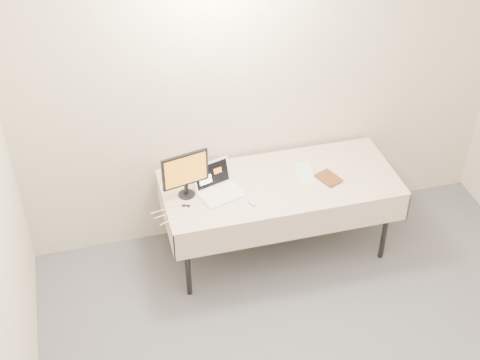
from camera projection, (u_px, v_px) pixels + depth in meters
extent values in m
cube|color=beige|center=(266.00, 86.00, 5.23)|extent=(4.00, 0.10, 2.70)
cylinder|color=black|center=(188.00, 262.00, 5.10)|extent=(0.04, 0.04, 0.69)
cylinder|color=black|center=(386.00, 226.00, 5.43)|extent=(0.04, 0.04, 0.69)
cylinder|color=black|center=(174.00, 214.00, 5.55)|extent=(0.04, 0.04, 0.69)
cylinder|color=black|center=(357.00, 183.00, 5.88)|extent=(0.04, 0.04, 0.69)
cube|color=gray|center=(280.00, 184.00, 5.27)|extent=(1.80, 0.75, 0.04)
cube|color=beige|center=(280.00, 182.00, 5.25)|extent=(1.86, 0.81, 0.01)
cube|color=beige|center=(296.00, 227.00, 5.02)|extent=(1.86, 0.01, 0.25)
cube|color=beige|center=(265.00, 166.00, 5.64)|extent=(1.86, 0.01, 0.25)
cube|color=beige|center=(165.00, 214.00, 5.14)|extent=(0.01, 0.81, 0.25)
cube|color=beige|center=(387.00, 177.00, 5.52)|extent=(0.01, 0.81, 0.25)
cube|color=white|center=(221.00, 195.00, 5.11)|extent=(0.37, 0.30, 0.02)
cube|color=white|center=(212.00, 174.00, 5.13)|extent=(0.32, 0.16, 0.20)
cube|color=black|center=(212.00, 174.00, 5.13)|extent=(0.28, 0.13, 0.17)
cylinder|color=black|center=(187.00, 194.00, 5.11)|extent=(0.15, 0.15, 0.01)
cube|color=black|center=(186.00, 189.00, 5.08)|extent=(0.03, 0.02, 0.09)
cube|color=black|center=(185.00, 170.00, 4.97)|extent=(0.36, 0.10, 0.28)
cube|color=orange|center=(185.00, 170.00, 4.97)|extent=(0.32, 0.07, 0.24)
imported|color=brown|center=(323.00, 173.00, 5.18)|extent=(0.14, 0.07, 0.19)
cube|color=black|center=(214.00, 169.00, 5.34)|extent=(0.14, 0.07, 0.06)
cube|color=#FF110C|center=(215.00, 171.00, 5.32)|extent=(0.10, 0.01, 0.02)
ellipsoid|color=silver|center=(252.00, 201.00, 5.04)|extent=(0.07, 0.11, 0.02)
cube|color=#BAE1B3|center=(305.00, 173.00, 5.34)|extent=(0.18, 0.34, 0.00)
cube|color=black|center=(186.00, 206.00, 5.01)|extent=(0.06, 0.04, 0.01)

